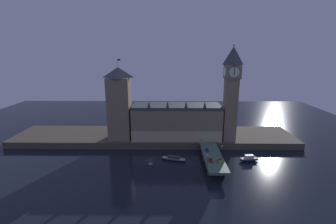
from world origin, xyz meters
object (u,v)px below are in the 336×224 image
object	(u,v)px
victoria_tower	(119,103)
street_lamp_far	(201,141)
car_northbound_trail	(211,160)
car_southbound_lead	(220,160)
street_lamp_mid	(222,149)
car_northbound_lead	(207,150)
street_lamp_near	(208,159)
boat_downstream	(249,159)
clock_tower	(231,91)
boat_upstream	(174,159)
pedestrian_near_rail	(206,159)
pedestrian_mid_walk	(222,157)

from	to	relation	value
victoria_tower	street_lamp_far	size ratio (longest dim) A/B	8.69
car_northbound_trail	street_lamp_far	xyz separation A→B (m)	(-2.96, 23.14, 3.61)
car_southbound_lead	street_lamp_mid	distance (m)	9.83
street_lamp_mid	car_northbound_lead	bearing A→B (deg)	140.25
street_lamp_near	boat_downstream	xyz separation A→B (m)	(30.00, 19.21, -8.77)
clock_tower	boat_downstream	size ratio (longest dim) A/B	5.44
clock_tower	boat_upstream	bearing A→B (deg)	-147.76
clock_tower	victoria_tower	distance (m)	82.21
pedestrian_near_rail	street_lamp_mid	distance (m)	13.47
car_southbound_lead	car_northbound_trail	bearing A→B (deg)	176.85
clock_tower	pedestrian_mid_walk	xyz separation A→B (m)	(-11.69, -35.55, -34.87)
clock_tower	car_northbound_trail	distance (m)	56.23
car_northbound_lead	car_southbound_lead	distance (m)	16.24
car_northbound_lead	pedestrian_mid_walk	distance (m)	13.65
pedestrian_near_rail	victoria_tower	bearing A→B (deg)	144.73
car_southbound_lead	boat_downstream	distance (m)	26.10
car_northbound_trail	boat_upstream	xyz separation A→B (m)	(-21.93, 13.36, -5.50)
street_lamp_mid	car_northbound_trail	bearing A→B (deg)	-133.77
street_lamp_far	boat_upstream	world-z (taller)	street_lamp_far
victoria_tower	car_northbound_trail	size ratio (longest dim) A/B	12.79
car_northbound_lead	pedestrian_near_rail	size ratio (longest dim) A/B	2.33
boat_upstream	clock_tower	bearing A→B (deg)	32.24
pedestrian_near_rail	pedestrian_mid_walk	world-z (taller)	pedestrian_near_rail
victoria_tower	boat_downstream	size ratio (longest dim) A/B	4.65
boat_upstream	pedestrian_mid_walk	bearing A→B (deg)	-17.82
street_lamp_near	boat_upstream	world-z (taller)	street_lamp_near
car_northbound_trail	boat_downstream	bearing A→B (deg)	25.53
street_lamp_near	boat_downstream	distance (m)	36.69
car_southbound_lead	street_lamp_near	bearing A→B (deg)	-143.30
street_lamp_far	boat_upstream	bearing A→B (deg)	-152.71
pedestrian_near_rail	boat_downstream	world-z (taller)	pedestrian_near_rail
street_lamp_far	pedestrian_mid_walk	bearing A→B (deg)	-61.17
clock_tower	boat_upstream	xyz separation A→B (m)	(-41.29, -26.04, -40.63)
pedestrian_mid_walk	boat_upstream	size ratio (longest dim) A/B	0.10
street_lamp_far	car_northbound_trail	bearing A→B (deg)	-82.72
pedestrian_near_rail	street_lamp_mid	xyz separation A→B (m)	(10.63, 7.61, 3.23)
victoria_tower	car_northbound_lead	world-z (taller)	victoria_tower
clock_tower	street_lamp_near	distance (m)	59.79
clock_tower	car_southbound_lead	size ratio (longest dim) A/B	15.09
car_northbound_lead	street_lamp_far	bearing A→B (deg)	110.26
clock_tower	victoria_tower	size ratio (longest dim) A/B	1.17
car_southbound_lead	pedestrian_near_rail	size ratio (longest dim) A/B	2.55
street_lamp_mid	boat_downstream	xyz separation A→B (m)	(18.98, 4.49, -8.60)
pedestrian_near_rail	street_lamp_far	xyz separation A→B (m)	(-0.40, 22.33, 3.33)
pedestrian_near_rail	boat_upstream	xyz separation A→B (m)	(-19.37, 12.55, -5.77)
street_lamp_far	car_southbound_lead	bearing A→B (deg)	-70.99
pedestrian_mid_walk	boat_downstream	bearing A→B (deg)	25.09
car_northbound_lead	street_lamp_mid	distance (m)	11.05
clock_tower	car_southbound_lead	world-z (taller)	clock_tower
car_northbound_trail	clock_tower	bearing A→B (deg)	63.83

